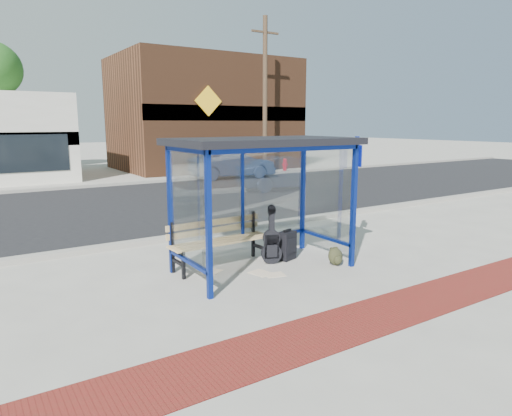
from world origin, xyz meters
TOP-DOWN VIEW (x-y plane):
  - ground at (0.00, 0.00)m, footprint 120.00×120.00m
  - brick_paver_strip at (0.00, -2.60)m, footprint 60.00×1.00m
  - curb_near at (0.00, 2.90)m, footprint 60.00×0.25m
  - street_asphalt at (0.00, 8.00)m, footprint 60.00×10.00m
  - curb_far at (0.00, 13.10)m, footprint 60.00×0.25m
  - far_sidewalk at (0.00, 15.00)m, footprint 60.00×4.00m
  - bus_shelter at (0.00, 0.07)m, footprint 3.30×1.80m
  - storefront_brown at (8.00, 18.49)m, footprint 10.00×7.08m
  - tree_right at (12.50, 22.00)m, footprint 3.60×3.60m
  - utility_pole_east at (9.00, 13.40)m, footprint 1.60×0.24m
  - bench at (-0.60, 0.62)m, footprint 2.02×0.57m
  - guitar_bag at (0.32, 0.22)m, footprint 0.41×0.26m
  - suitcase at (0.73, 0.25)m, footprint 0.41×0.32m
  - backpack at (1.30, -0.54)m, footprint 0.33×0.31m
  - sign_post at (2.41, 0.12)m, footprint 0.15×0.29m
  - newspaper_a at (-0.91, 0.38)m, footprint 0.50×0.48m
  - newspaper_b at (-0.02, -0.39)m, footprint 0.40×0.35m
  - newspaper_c at (-0.17, -0.17)m, footprint 0.40×0.46m
  - parked_car at (6.57, 12.68)m, footprint 4.31×1.96m
  - fire_hydrant at (10.54, 13.68)m, footprint 0.34×0.23m

SIDE VIEW (x-z plane):
  - ground at x=0.00m, z-range 0.00..0.00m
  - street_asphalt at x=0.00m, z-range 0.00..0.00m
  - newspaper_b at x=-0.02m, z-range 0.00..0.01m
  - newspaper_c at x=-0.17m, z-range 0.00..0.01m
  - newspaper_a at x=-0.91m, z-range 0.00..0.01m
  - far_sidewalk at x=0.00m, z-range 0.00..0.01m
  - brick_paver_strip at x=0.00m, z-range 0.00..0.01m
  - curb_near at x=0.00m, z-range 0.00..0.12m
  - curb_far at x=0.00m, z-range 0.00..0.12m
  - backpack at x=1.30m, z-range -0.01..0.34m
  - suitcase at x=0.73m, z-range -0.02..0.60m
  - guitar_bag at x=0.32m, z-range -0.15..0.94m
  - fire_hydrant at x=10.54m, z-range 0.03..0.79m
  - bench at x=-0.60m, z-range 0.06..1.01m
  - parked_car at x=6.57m, z-range 0.00..1.37m
  - sign_post at x=2.41m, z-range 0.15..2.56m
  - bus_shelter at x=0.00m, z-range 0.86..3.28m
  - storefront_brown at x=8.00m, z-range 0.00..6.40m
  - utility_pole_east at x=9.00m, z-range 0.11..8.11m
  - tree_right at x=12.50m, z-range 1.94..8.97m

